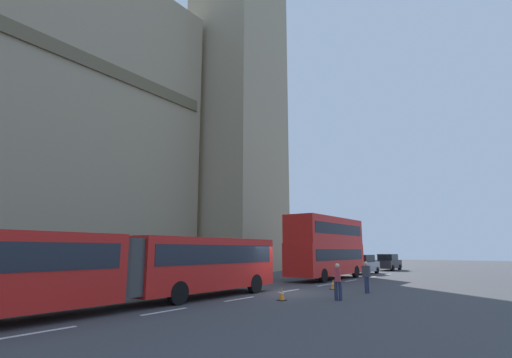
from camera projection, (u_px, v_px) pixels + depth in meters
ground_plane at (280, 292)px, 20.88m from camera, size 160.00×160.00×0.00m
lane_centre_marking at (308, 288)px, 23.53m from camera, size 34.40×0.16×0.01m
articulated_bus at (118, 264)px, 15.23m from camera, size 18.85×2.54×2.90m
double_decker_bus at (327, 245)px, 30.75m from camera, size 9.72×2.54×4.90m
sedan_lead at (363, 264)px, 37.33m from camera, size 4.40×1.86×1.85m
sedan_trailing at (389, 262)px, 44.01m from camera, size 4.40×1.86×1.85m
traffic_cone_west at (282, 294)px, 17.60m from camera, size 0.36×0.36×0.58m
traffic_cone_middle at (333, 284)px, 22.59m from camera, size 0.36×0.36×0.58m
pedestrian_near_cones at (338, 280)px, 17.71m from camera, size 0.45×0.35×1.69m
pedestrian_by_kerb at (366, 276)px, 20.68m from camera, size 0.36×0.41×1.69m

